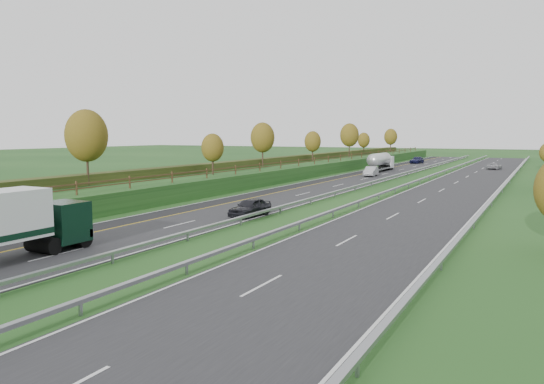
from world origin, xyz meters
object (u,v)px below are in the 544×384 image
(road_tanker, at_px, (381,162))
(car_oncoming, at_px, (494,166))
(car_small_far, at_px, (417,160))
(car_silver_mid, at_px, (371,171))
(car_dark_near, at_px, (250,207))

(road_tanker, distance_m, car_oncoming, 24.47)
(road_tanker, height_order, car_small_far, road_tanker)
(road_tanker, height_order, car_silver_mid, road_tanker)
(car_dark_near, xyz_separation_m, car_oncoming, (13.42, 75.67, -0.15))
(car_dark_near, height_order, car_silver_mid, car_silver_mid)
(car_dark_near, bearing_deg, car_silver_mid, 99.36)
(car_silver_mid, bearing_deg, car_small_far, 87.22)
(car_dark_near, distance_m, car_small_far, 90.31)
(car_dark_near, height_order, car_oncoming, car_dark_near)
(car_dark_near, xyz_separation_m, car_small_far, (-5.17, 90.17, -0.03))
(road_tanker, height_order, car_oncoming, road_tanker)
(car_silver_mid, xyz_separation_m, car_oncoming, (16.99, 28.28, -0.16))
(car_small_far, height_order, car_oncoming, car_small_far)
(road_tanker, distance_m, car_silver_mid, 13.19)
(car_dark_near, bearing_deg, road_tanker, 100.40)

